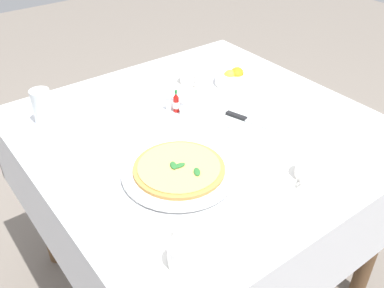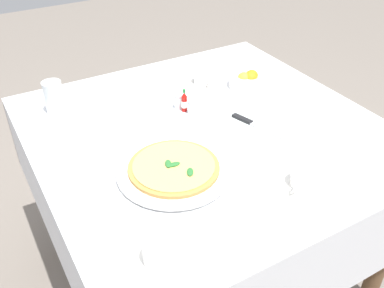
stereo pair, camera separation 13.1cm
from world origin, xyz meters
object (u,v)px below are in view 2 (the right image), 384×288
Objects in this scene: napkin_folded at (254,128)px; hot_sauce_bottle at (184,102)px; pizza at (174,167)px; pepper_shaker at (178,102)px; coffee_cup_left_edge at (204,78)px; dinner_knife at (255,125)px; water_glass_near_left at (54,100)px; pizza_plate at (174,171)px; menu_card at (290,91)px; coffee_cup_center_back at (305,179)px; citrus_bowl at (249,80)px; coffee_cup_far_right at (160,254)px; salt_shaker at (191,107)px.

hot_sauce_bottle is at bearing -162.83° from napkin_folded.
pepper_shaker is (-0.32, 0.19, 0.00)m from pizza.
coffee_cup_left_edge is at bearing 161.66° from napkin_folded.
pepper_shaker is (0.11, -0.17, -0.00)m from coffee_cup_left_edge.
dinner_knife is at bearing 30.64° from hot_sauce_bottle.
pizza_plate is at bearing 21.03° from water_glass_near_left.
coffee_cup_left_edge is 0.54× the size of napkin_folded.
menu_card is (0.14, 0.38, 0.00)m from pepper_shaker.
coffee_cup_center_back is at bearing 9.09° from hot_sauce_bottle.
napkin_folded is at bearing -33.02° from citrus_bowl.
coffee_cup_center_back is 0.68× the size of dinner_knife.
coffee_cup_far_right is 1.13× the size of water_glass_near_left.
menu_card is at bearing 72.97° from hot_sauce_bottle.
salt_shaker is at bearing 142.00° from pizza_plate.
menu_card reaches higher than pizza.
citrus_bowl is (0.17, 0.69, -0.02)m from water_glass_near_left.
menu_card is at bearing 25.59° from citrus_bowl.
pepper_shaker is (-0.54, -0.09, -0.00)m from coffee_cup_center_back.
pizza is 1.95× the size of coffee_cup_left_edge.
salt_shaker reaches higher than napkin_folded.
water_glass_near_left reaches higher than salt_shaker.
pizza is at bearing -91.84° from napkin_folded.
dinner_knife is (-0.07, 0.33, 0.01)m from pizza_plate.
hot_sauce_bottle is (-0.29, 0.20, 0.02)m from pizza_plate.
napkin_folded is (-0.33, 0.50, -0.02)m from coffee_cup_far_right.
pizza_plate is 1.68× the size of dinner_knife.
coffee_cup_left_edge reaches higher than salt_shaker.
coffee_cup_far_right reaches higher than pizza_plate.
coffee_cup_far_right is 0.88× the size of citrus_bowl.
dinner_knife is at bearing 101.26° from pizza_plate.
salt_shaker is 0.63× the size of menu_card.
citrus_bowl reaches higher than dinner_knife.
napkin_folded is at bearing 101.74° from pizza_plate.
napkin_folded is at bearing 180.00° from dinner_knife.
coffee_cup_center_back is 0.52m from hot_sauce_bottle.
coffee_cup_center_back and coffee_cup_left_edge have the same top height.
hot_sauce_bottle reaches higher than coffee_cup_left_edge.
napkin_folded is 0.26m from menu_card.
pizza is 0.36m from coffee_cup_center_back.
water_glass_near_left is at bearing -118.40° from hot_sauce_bottle.
menu_card is (-0.11, 0.24, 0.02)m from napkin_folded.
coffee_cup_left_edge is 0.37m from dinner_knife.
coffee_cup_left_edge is 0.17m from citrus_bowl.
salt_shaker is at bearing -161.40° from napkin_folded.
pizza_plate is 1.32× the size of napkin_folded.
citrus_bowl is 2.67× the size of pepper_shaker.
coffee_cup_left_edge is at bearing 82.61° from water_glass_near_left.
water_glass_near_left reaches higher than napkin_folded.
pizza is at bearing 11.80° from pizza_plate.
citrus_bowl is (-0.55, 0.22, 0.00)m from coffee_cup_center_back.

